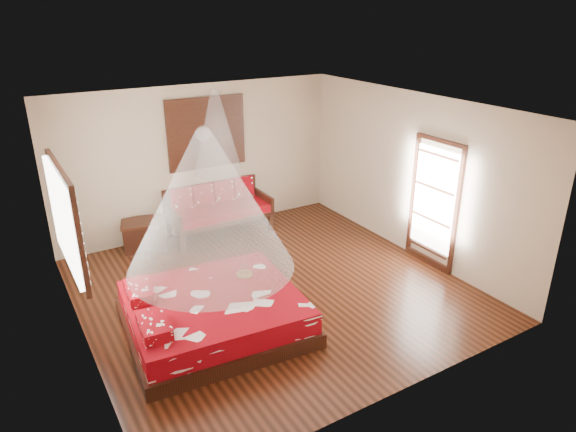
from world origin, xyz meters
name	(u,v)px	position (x,y,z in m)	size (l,w,h in m)	color
room	(271,205)	(0.00, 0.00, 1.40)	(5.54, 5.54, 2.84)	black
bed	(213,313)	(-1.21, -0.53, 0.25)	(2.47, 2.27, 0.65)	black
daybed	(218,208)	(0.16, 2.39, 0.52)	(1.92, 0.85, 0.97)	black
storage_chest	(145,234)	(-1.25, 2.45, 0.27)	(0.90, 0.76, 0.53)	black
shutter_panel	(207,133)	(0.16, 2.72, 1.90)	(1.52, 0.06, 1.32)	black
window_left	(68,218)	(-2.71, 0.20, 1.70)	(0.10, 1.74, 1.34)	black
glazed_door	(434,204)	(2.72, -0.60, 1.07)	(0.08, 1.02, 2.16)	black
wine_tray	(244,272)	(-0.57, -0.21, 0.55)	(0.24, 0.24, 0.20)	brown
mosquito_net_main	(208,202)	(-1.19, -0.53, 1.85)	(2.14, 2.14, 1.80)	white
mosquito_net_daybed	(217,133)	(0.16, 2.25, 2.00)	(0.88, 0.88, 1.50)	white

